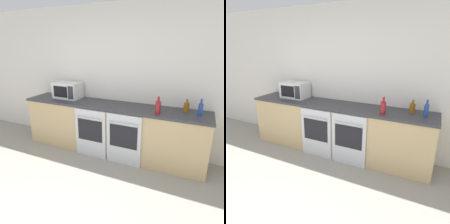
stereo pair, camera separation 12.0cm
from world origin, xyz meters
TOP-DOWN VIEW (x-y plane):
  - wall_back at (0.00, 2.42)m, footprint 10.00×0.06m
  - counter_back at (0.00, 2.09)m, footprint 3.34×0.62m
  - oven_left at (-0.23, 1.77)m, footprint 0.59×0.06m
  - oven_right at (0.38, 1.77)m, footprint 0.59×0.06m
  - microwave at (-0.95, 2.17)m, footprint 0.52×0.35m
  - bottle_amber at (1.26, 2.19)m, footprint 0.08×0.08m
  - bottle_blue at (1.46, 2.08)m, footprint 0.07×0.07m
  - bottle_red at (0.87, 1.91)m, footprint 0.08×0.08m

SIDE VIEW (x-z plane):
  - oven_left at x=-0.23m, z-range 0.01..0.88m
  - oven_right at x=0.38m, z-range 0.01..0.88m
  - counter_back at x=0.00m, z-range 0.00..0.92m
  - bottle_amber at x=1.26m, z-range 0.90..1.10m
  - bottle_blue at x=1.46m, z-range 0.89..1.15m
  - bottle_red at x=0.87m, z-range 0.89..1.16m
  - microwave at x=-0.95m, z-range 0.92..1.22m
  - wall_back at x=0.00m, z-range 0.00..2.60m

